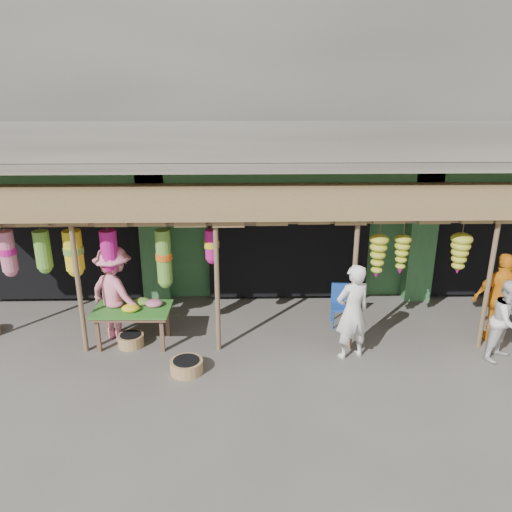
{
  "coord_description": "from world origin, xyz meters",
  "views": [
    {
      "loc": [
        -1.0,
        -8.59,
        4.81
      ],
      "look_at": [
        -0.76,
        1.0,
        1.45
      ],
      "focal_mm": 35.0,
      "sensor_mm": 36.0,
      "label": 1
    }
  ],
  "objects_px": {
    "blue_chair": "(341,302)",
    "person_front": "(352,312)",
    "person_vendor": "(501,298)",
    "person_shopper": "(115,294)",
    "flower_table": "(133,310)",
    "person_right": "(507,321)"
  },
  "relations": [
    {
      "from": "person_vendor",
      "to": "person_shopper",
      "type": "xyz_separation_m",
      "value": [
        -7.41,
        0.27,
        0.06
      ]
    },
    {
      "from": "blue_chair",
      "to": "person_front",
      "type": "height_order",
      "value": "person_front"
    },
    {
      "from": "person_vendor",
      "to": "person_shopper",
      "type": "height_order",
      "value": "person_shopper"
    },
    {
      "from": "flower_table",
      "to": "blue_chair",
      "type": "distance_m",
      "value": 4.2
    },
    {
      "from": "flower_table",
      "to": "person_shopper",
      "type": "xyz_separation_m",
      "value": [
        -0.38,
        0.22,
        0.25
      ]
    },
    {
      "from": "blue_chair",
      "to": "person_shopper",
      "type": "xyz_separation_m",
      "value": [
        -4.51,
        -0.5,
        0.47
      ]
    },
    {
      "from": "person_vendor",
      "to": "person_shopper",
      "type": "relative_size",
      "value": 0.94
    },
    {
      "from": "flower_table",
      "to": "person_vendor",
      "type": "height_order",
      "value": "person_vendor"
    },
    {
      "from": "flower_table",
      "to": "person_shopper",
      "type": "height_order",
      "value": "person_shopper"
    },
    {
      "from": "blue_chair",
      "to": "person_shopper",
      "type": "height_order",
      "value": "person_shopper"
    },
    {
      "from": "person_front",
      "to": "person_vendor",
      "type": "relative_size",
      "value": 1.01
    },
    {
      "from": "flower_table",
      "to": "blue_chair",
      "type": "height_order",
      "value": "flower_table"
    },
    {
      "from": "blue_chair",
      "to": "person_right",
      "type": "bearing_deg",
      "value": -23.85
    },
    {
      "from": "person_vendor",
      "to": "person_shopper",
      "type": "distance_m",
      "value": 7.42
    },
    {
      "from": "person_front",
      "to": "person_shopper",
      "type": "height_order",
      "value": "person_shopper"
    },
    {
      "from": "person_front",
      "to": "person_shopper",
      "type": "relative_size",
      "value": 0.95
    },
    {
      "from": "blue_chair",
      "to": "person_vendor",
      "type": "height_order",
      "value": "person_vendor"
    },
    {
      "from": "person_vendor",
      "to": "person_front",
      "type": "bearing_deg",
      "value": 12.41
    },
    {
      "from": "blue_chair",
      "to": "person_front",
      "type": "bearing_deg",
      "value": -88.35
    },
    {
      "from": "person_front",
      "to": "person_right",
      "type": "height_order",
      "value": "person_front"
    },
    {
      "from": "person_right",
      "to": "flower_table",
      "type": "bearing_deg",
      "value": 136.81
    },
    {
      "from": "blue_chair",
      "to": "person_vendor",
      "type": "xyz_separation_m",
      "value": [
        2.91,
        -0.78,
        0.41
      ]
    }
  ]
}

